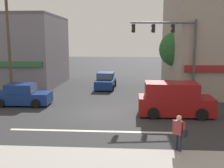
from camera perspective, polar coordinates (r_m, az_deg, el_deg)
The scene contains 10 objects.
ground_plane at distance 17.26m, azimuth -2.36°, elevation -6.32°, with size 120.00×120.00×0.00m, color #2B2B2D.
lane_marking_stripe at distance 13.95m, azimuth -3.90°, elevation -10.20°, with size 9.00×0.24×0.01m, color silver.
building_left_block at distance 30.29m, azimuth -22.37°, elevation 6.71°, with size 11.79×9.23×7.23m.
street_tree at distance 24.88m, azimuth 13.96°, elevation 7.33°, with size 3.27×3.27×5.54m.
utility_pole_near_left at distance 22.12m, azimuth -21.54°, elevation 8.06°, with size 1.40×0.22×8.50m.
traffic_light_mast at distance 19.96m, azimuth 14.06°, elevation 8.06°, with size 4.86×0.79×6.20m.
van_waiting_far at distance 16.92m, azimuth 13.33°, elevation -3.38°, with size 4.63×2.09×2.11m.
sedan_parked_curbside at distance 20.29m, azimuth -18.99°, elevation -2.38°, with size 4.14×1.95×1.58m.
sedan_crossing_rightbound at distance 25.94m, azimuth -1.38°, elevation 0.63°, with size 1.99×4.16×1.58m.
pedestrian_foreground_with_bag at distance 11.29m, azimuth 14.36°, elevation -10.17°, with size 0.59×0.58×1.67m.
Camera 1 is at (1.78, -16.52, 4.69)m, focal length 42.00 mm.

